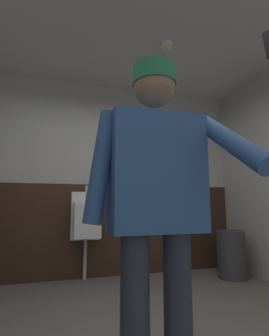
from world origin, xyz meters
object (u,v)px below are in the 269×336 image
(person, at_px, (156,196))
(soap_dispenser, at_px, (127,173))
(trash_bin, at_px, (232,254))
(urinal_solo, at_px, (87,220))

(person, distance_m, soap_dispenser, 2.47)
(soap_dispenser, bearing_deg, trash_bin, -21.93)
(trash_bin, bearing_deg, soap_dispenser, 158.07)
(trash_bin, xyz_separation_m, soap_dispenser, (-1.33, 0.54, 1.13))
(person, bearing_deg, trash_bin, 45.77)
(urinal_solo, height_order, person, person)
(person, bearing_deg, urinal_solo, 92.76)
(urinal_solo, distance_m, person, 2.28)
(urinal_solo, relative_size, soap_dispenser, 6.89)
(trash_bin, relative_size, soap_dispenser, 3.43)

